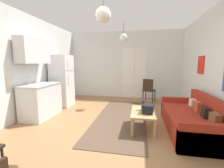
{
  "coord_description": "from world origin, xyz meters",
  "views": [
    {
      "loc": [
        0.69,
        -3.0,
        1.47
      ],
      "look_at": [
        -0.04,
        0.86,
        0.92
      ],
      "focal_mm": 23.99,
      "sensor_mm": 36.0,
      "label": 1
    }
  ],
  "objects_px": {
    "couch": "(193,120)",
    "accent_chair": "(149,89)",
    "refrigerator": "(62,81)",
    "pendant_lamp_near": "(103,15)",
    "pendant_lamp_far": "(123,38)",
    "bamboo_vase": "(143,105)",
    "handbag": "(148,109)",
    "coffee_table": "(143,114)"
  },
  "relations": [
    {
      "from": "couch",
      "to": "refrigerator",
      "type": "xyz_separation_m",
      "value": [
        -3.76,
        1.32,
        0.61
      ]
    },
    {
      "from": "pendant_lamp_near",
      "to": "couch",
      "type": "bearing_deg",
      "value": 30.21
    },
    {
      "from": "coffee_table",
      "to": "pendant_lamp_near",
      "type": "height_order",
      "value": "pendant_lamp_near"
    },
    {
      "from": "coffee_table",
      "to": "accent_chair",
      "type": "bearing_deg",
      "value": 84.41
    },
    {
      "from": "bamboo_vase",
      "to": "refrigerator",
      "type": "bearing_deg",
      "value": 154.65
    },
    {
      "from": "refrigerator",
      "to": "pendant_lamp_near",
      "type": "xyz_separation_m",
      "value": [
        2.04,
        -2.32,
        1.33
      ]
    },
    {
      "from": "coffee_table",
      "to": "accent_chair",
      "type": "xyz_separation_m",
      "value": [
        0.24,
        2.41,
        0.15
      ]
    },
    {
      "from": "bamboo_vase",
      "to": "pendant_lamp_near",
      "type": "xyz_separation_m",
      "value": [
        -0.67,
        -1.04,
        1.67
      ]
    },
    {
      "from": "bamboo_vase",
      "to": "accent_chair",
      "type": "xyz_separation_m",
      "value": [
        0.23,
        2.31,
        -0.03
      ]
    },
    {
      "from": "refrigerator",
      "to": "pendant_lamp_near",
      "type": "relative_size",
      "value": 2.5
    },
    {
      "from": "accent_chair",
      "to": "pendant_lamp_far",
      "type": "distance_m",
      "value": 2.11
    },
    {
      "from": "bamboo_vase",
      "to": "handbag",
      "type": "bearing_deg",
      "value": -64.64
    },
    {
      "from": "coffee_table",
      "to": "handbag",
      "type": "height_order",
      "value": "handbag"
    },
    {
      "from": "bamboo_vase",
      "to": "coffee_table",
      "type": "bearing_deg",
      "value": -92.32
    },
    {
      "from": "coffee_table",
      "to": "pendant_lamp_far",
      "type": "height_order",
      "value": "pendant_lamp_far"
    },
    {
      "from": "accent_chair",
      "to": "pendant_lamp_near",
      "type": "xyz_separation_m",
      "value": [
        -0.9,
        -3.34,
        1.7
      ]
    },
    {
      "from": "refrigerator",
      "to": "pendant_lamp_near",
      "type": "bearing_deg",
      "value": -48.66
    },
    {
      "from": "bamboo_vase",
      "to": "pendant_lamp_near",
      "type": "bearing_deg",
      "value": -122.75
    },
    {
      "from": "pendant_lamp_near",
      "to": "pendant_lamp_far",
      "type": "distance_m",
      "value": 2.71
    },
    {
      "from": "bamboo_vase",
      "to": "handbag",
      "type": "distance_m",
      "value": 0.22
    },
    {
      "from": "refrigerator",
      "to": "pendant_lamp_near",
      "type": "height_order",
      "value": "pendant_lamp_near"
    },
    {
      "from": "couch",
      "to": "bamboo_vase",
      "type": "height_order",
      "value": "bamboo_vase"
    },
    {
      "from": "accent_chair",
      "to": "pendant_lamp_near",
      "type": "bearing_deg",
      "value": 94.0
    },
    {
      "from": "coffee_table",
      "to": "refrigerator",
      "type": "bearing_deg",
      "value": 152.76
    },
    {
      "from": "coffee_table",
      "to": "pendant_lamp_far",
      "type": "relative_size",
      "value": 1.46
    },
    {
      "from": "bamboo_vase",
      "to": "refrigerator",
      "type": "distance_m",
      "value": 3.01
    },
    {
      "from": "handbag",
      "to": "pendant_lamp_near",
      "type": "distance_m",
      "value": 2.04
    },
    {
      "from": "couch",
      "to": "handbag",
      "type": "bearing_deg",
      "value": -170.34
    },
    {
      "from": "couch",
      "to": "handbag",
      "type": "distance_m",
      "value": 1.01
    },
    {
      "from": "refrigerator",
      "to": "pendant_lamp_far",
      "type": "xyz_separation_m",
      "value": [
        2.04,
        0.39,
        1.43
      ]
    },
    {
      "from": "refrigerator",
      "to": "accent_chair",
      "type": "bearing_deg",
      "value": 19.21
    },
    {
      "from": "refrigerator",
      "to": "pendant_lamp_far",
      "type": "distance_m",
      "value": 2.52
    },
    {
      "from": "handbag",
      "to": "refrigerator",
      "type": "bearing_deg",
      "value": 152.15
    },
    {
      "from": "couch",
      "to": "accent_chair",
      "type": "distance_m",
      "value": 2.49
    },
    {
      "from": "coffee_table",
      "to": "refrigerator",
      "type": "distance_m",
      "value": 3.08
    },
    {
      "from": "coffee_table",
      "to": "pendant_lamp_far",
      "type": "bearing_deg",
      "value": 110.41
    },
    {
      "from": "bamboo_vase",
      "to": "pendant_lamp_far",
      "type": "relative_size",
      "value": 0.75
    },
    {
      "from": "handbag",
      "to": "refrigerator",
      "type": "xyz_separation_m",
      "value": [
        -2.8,
        1.48,
        0.36
      ]
    },
    {
      "from": "refrigerator",
      "to": "accent_chair",
      "type": "distance_m",
      "value": 3.13
    },
    {
      "from": "couch",
      "to": "refrigerator",
      "type": "height_order",
      "value": "refrigerator"
    },
    {
      "from": "couch",
      "to": "pendant_lamp_near",
      "type": "xyz_separation_m",
      "value": [
        -1.72,
        -1.0,
        1.94
      ]
    },
    {
      "from": "bamboo_vase",
      "to": "refrigerator",
      "type": "relative_size",
      "value": 0.26
    }
  ]
}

